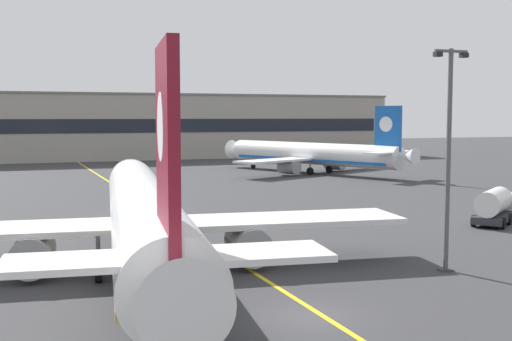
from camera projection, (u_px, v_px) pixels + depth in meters
The scene contains 8 objects.
ground_plane at pixel (310, 317), 29.35m from camera, with size 400.00×400.00×0.00m, color #353538.
taxiway_centreline at pixel (168, 219), 57.40m from camera, with size 0.30×180.00×0.01m, color yellow.
airliner_foreground at pixel (144, 215), 37.60m from camera, with size 32.35×41.48×11.65m.
airliner_background at pixel (312, 154), 102.34m from camera, with size 28.26×35.44×10.59m.
apron_lamp_post at pixel (448, 156), 37.56m from camera, with size 2.24×0.90×13.02m.
service_truck_fuel_white at pixel (496, 206), 54.87m from camera, with size 7.48×6.54×3.00m.
safety_cone_by_nose_gear at pixel (113, 222), 53.77m from camera, with size 0.44×0.44×0.55m.
terminal_building at pixel (62, 127), 131.41m from camera, with size 144.92×12.40×13.87m.
Camera 1 is at (-12.23, -26.06, 9.15)m, focal length 45.13 mm.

